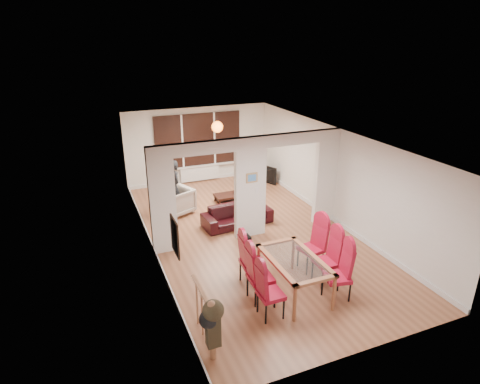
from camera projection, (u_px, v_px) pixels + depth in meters
floor at (250, 234)px, 10.44m from camera, size 5.00×9.00×0.01m
room_walls at (250, 188)px, 9.97m from camera, size 5.00×9.00×2.60m
divider_wall at (250, 188)px, 9.97m from camera, size 5.00×0.18×2.60m
bay_window_blinds at (198, 140)px, 13.72m from camera, size 3.00×0.08×1.80m
radiator at (200, 173)px, 14.12m from camera, size 1.40×0.08×0.50m
pendant_light at (217, 127)px, 12.61m from camera, size 0.36×0.36×0.36m
stair_newel at (203, 311)px, 6.69m from camera, size 0.40×1.20×1.10m
wall_poster at (175, 237)px, 6.92m from camera, size 0.04×0.52×0.67m
pillar_photo at (252, 178)px, 9.77m from camera, size 0.30×0.03×0.25m
dining_table at (294, 276)px, 7.97m from camera, size 0.93×1.65×0.77m
dining_chair_la at (271, 290)px, 7.24m from camera, size 0.44×0.44×1.09m
dining_chair_lb at (261, 274)px, 7.69m from camera, size 0.49×0.49×1.15m
dining_chair_lc at (252, 259)px, 8.19m from camera, size 0.49×0.49×1.14m
dining_chair_ra at (337, 273)px, 7.71m from camera, size 0.54×0.54×1.14m
dining_chair_rb at (326, 259)px, 8.22m from camera, size 0.46×0.46×1.14m
dining_chair_rc at (311, 245)px, 8.70m from camera, size 0.55×0.55×1.18m
sofa at (237, 215)px, 10.91m from camera, size 1.95×0.89×0.55m
armchair at (177, 201)px, 11.56m from camera, size 1.08×1.09×0.76m
person at (174, 188)px, 11.39m from camera, size 0.65×0.51×1.59m
television at (262, 174)px, 14.01m from camera, size 1.04×0.53×0.62m
coffee_table at (232, 198)px, 12.47m from camera, size 1.20×0.81×0.25m
bottle at (237, 189)px, 12.41m from camera, size 0.07×0.07×0.27m
bowl at (236, 192)px, 12.49m from camera, size 0.20×0.20×0.05m
shoes at (245, 238)px, 10.15m from camera, size 0.26×0.28×0.11m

